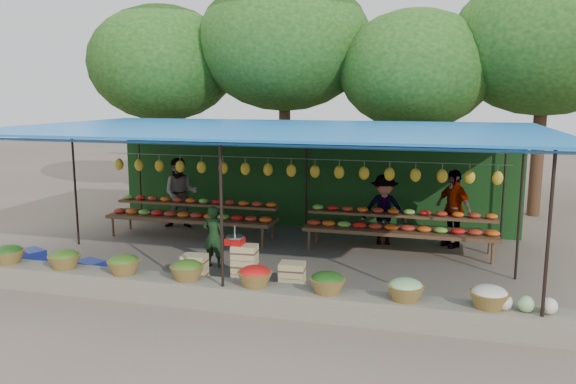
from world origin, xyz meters
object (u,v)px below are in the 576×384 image
(vendor_seated, at_px, (214,236))
(blue_crate_front, at_px, (90,269))
(crate_counter, at_px, (243,269))
(weighing_scale, at_px, (235,240))
(blue_crate_back, at_px, (33,257))

(vendor_seated, height_order, blue_crate_front, vendor_seated)
(crate_counter, bearing_deg, vendor_seated, 136.34)
(weighing_scale, height_order, vendor_seated, vendor_seated)
(weighing_scale, xyz_separation_m, blue_crate_front, (-2.86, -0.31, -0.70))
(blue_crate_back, bearing_deg, crate_counter, 23.23)
(blue_crate_back, bearing_deg, vendor_seated, 36.95)
(crate_counter, bearing_deg, blue_crate_back, 178.81)
(weighing_scale, height_order, blue_crate_front, weighing_scale)
(weighing_scale, distance_m, blue_crate_front, 2.96)
(blue_crate_front, bearing_deg, weighing_scale, 24.68)
(vendor_seated, bearing_deg, blue_crate_back, 14.60)
(crate_counter, bearing_deg, weighing_scale, 180.00)
(blue_crate_front, relative_size, blue_crate_back, 1.03)
(weighing_scale, xyz_separation_m, blue_crate_back, (-4.52, 0.10, -0.70))
(crate_counter, xyz_separation_m, blue_crate_back, (-4.67, 0.10, -0.16))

